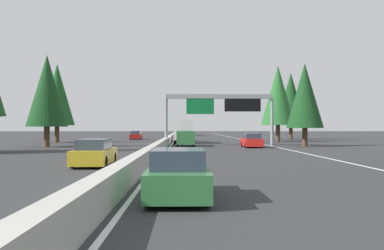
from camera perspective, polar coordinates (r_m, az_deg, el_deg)
ground_plane at (r=61.36m, az=-2.72°, el=-2.26°), size 320.00×320.00×0.00m
median_barrier at (r=81.34m, az=-2.51°, el=-1.46°), size 180.00×0.56×0.90m
shoulder_stripe_right at (r=71.98m, az=6.73°, el=-1.96°), size 160.00×0.16×0.01m
shoulder_stripe_median at (r=71.34m, az=-2.28°, el=-1.98°), size 160.00×0.16×0.01m
sign_gantry_overhead at (r=49.39m, az=3.88°, el=2.73°), size 0.50×12.68×5.93m
sedan_far_center at (r=12.73m, az=-1.85°, el=-6.75°), size 4.40×1.80×1.47m
sedan_mid_right at (r=44.77m, az=8.02°, el=-2.12°), size 4.40×1.80×1.47m
box_truck_near_right at (r=56.80m, az=-1.18°, el=-0.80°), size 8.50×2.40×2.95m
pickup_far_left at (r=121.93m, az=-0.94°, el=-0.85°), size 5.60×2.00×1.86m
sedan_far_right at (r=66.20m, az=-1.18°, el=-1.53°), size 4.40×1.80×1.47m
bus_distant_a at (r=105.60m, az=-1.02°, el=-0.50°), size 11.50×2.55×3.10m
minivan_mid_left at (r=47.24m, az=-0.86°, el=-1.70°), size 5.00×1.95×1.69m
oncoming_near at (r=73.39m, az=-7.51°, el=-1.40°), size 4.40×1.80×1.47m
oncoming_far at (r=23.72m, az=-12.96°, el=-3.74°), size 4.40×1.80×1.47m
conifer_right_near at (r=48.55m, az=14.91°, el=3.83°), size 4.05×4.05×9.21m
conifer_right_mid at (r=62.91m, az=11.46°, el=3.94°), size 4.89×4.89×11.10m
conifer_right_far at (r=75.62m, az=13.13°, el=3.45°), size 5.09×5.09×11.57m
conifer_left_near at (r=47.89m, az=-18.91°, el=4.36°), size 4.33×4.33×9.85m
conifer_left_mid at (r=61.09m, az=-17.68°, el=3.91°), size 4.76×4.76×10.81m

